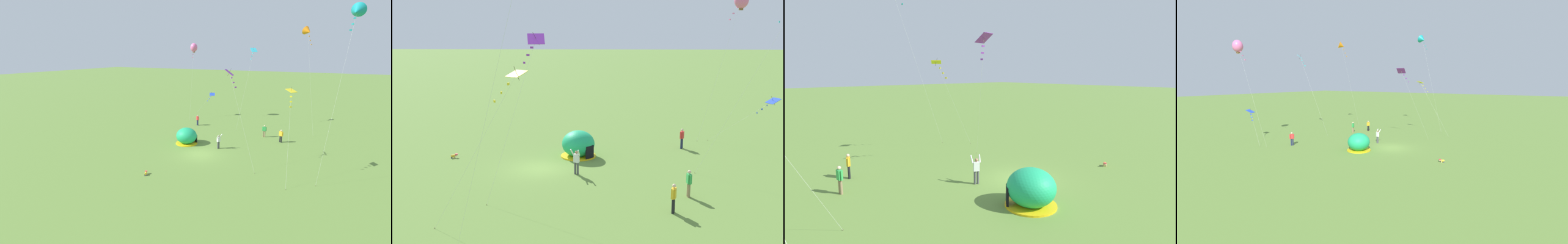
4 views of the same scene
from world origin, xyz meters
The scene contains 11 objects.
ground_plane centered at (0.00, 0.00, 0.00)m, with size 300.00×300.00×0.00m, color olive.
popup_tent centered at (-3.20, 2.70, 1.00)m, with size 2.81×2.81×2.10m.
toddler_crawling centered at (-2.43, -7.10, 0.18)m, with size 0.42×0.54×0.32m.
person_watching_sky centered at (1.22, 2.78, 1.00)m, with size 0.63×0.72×1.89m.
person_far_back centered at (7.74, 8.59, 0.96)m, with size 0.56×0.35×1.72m.
person_strolling centered at (5.29, 9.89, 0.96)m, with size 0.59×0.29×1.72m.
person_center_field centered at (-5.80, 11.34, 0.96)m, with size 0.53×0.39×1.72m.
kite_pink centered at (-9.03, 16.49, 12.39)m, with size 1.41×3.97×13.14m.
kite_purple centered at (3.28, 0.32, 9.26)m, with size 4.36×3.20×9.93m.
kite_yellow centered at (9.43, 0.08, 7.71)m, with size 1.34×5.00×8.38m.
kite_blue centered at (-6.52, 18.79, 3.88)m, with size 2.68×5.42×4.43m.
Camera 2 is at (31.91, 4.53, 10.52)m, focal length 42.00 mm.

